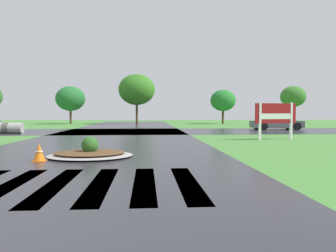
% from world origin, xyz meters
% --- Properties ---
extents(asphalt_roadway, '(9.32, 80.00, 0.01)m').
position_xyz_m(asphalt_roadway, '(0.00, 10.00, 0.00)').
color(asphalt_roadway, '#2B2B30').
rests_on(asphalt_roadway, ground).
extents(asphalt_cross_road, '(90.00, 8.39, 0.01)m').
position_xyz_m(asphalt_cross_road, '(0.00, 22.26, 0.00)').
color(asphalt_cross_road, '#2B2B30').
rests_on(asphalt_cross_road, ground).
extents(crosswalk_stripes, '(5.85, 3.48, 0.01)m').
position_xyz_m(crosswalk_stripes, '(0.00, 3.97, 0.00)').
color(crosswalk_stripes, white).
rests_on(crosswalk_stripes, ground).
extents(estate_billboard, '(2.41, 0.51, 2.02)m').
position_xyz_m(estate_billboard, '(8.82, 14.16, 1.32)').
color(estate_billboard, white).
rests_on(estate_billboard, ground).
extents(median_island, '(2.80, 2.36, 0.68)m').
position_xyz_m(median_island, '(-0.02, 8.02, 0.13)').
color(median_island, '#9E9B93').
rests_on(median_island, ground).
extents(car_blue_compact, '(4.23, 2.08, 1.25)m').
position_xyz_m(car_blue_compact, '(12.93, 24.04, 0.58)').
color(car_blue_compact, '#4C545B').
rests_on(car_blue_compact, ground).
extents(drainage_pipe_stack, '(2.20, 0.80, 0.77)m').
position_xyz_m(drainage_pipe_stack, '(-7.93, 20.38, 0.38)').
color(drainage_pipe_stack, '#9E9B93').
rests_on(drainage_pipe_stack, ground).
extents(traffic_cone, '(0.36, 0.36, 0.55)m').
position_xyz_m(traffic_cone, '(-1.37, 7.17, 0.26)').
color(traffic_cone, orange).
rests_on(traffic_cone, ground).
extents(background_treeline, '(41.80, 5.31, 6.28)m').
position_xyz_m(background_treeline, '(-0.64, 37.93, 3.67)').
color(background_treeline, '#4C3823').
rests_on(background_treeline, ground).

